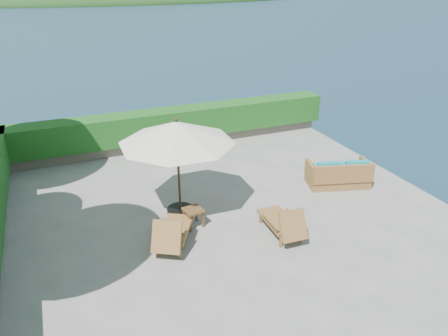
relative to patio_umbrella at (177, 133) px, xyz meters
name	(u,v)px	position (x,y,z in m)	size (l,w,h in m)	color
ground	(225,220)	(0.93, -0.86, -2.23)	(12.00, 12.00, 0.00)	gray
foundation	(225,269)	(0.93, -0.86, -3.78)	(12.00, 12.00, 3.00)	#4D483D
ocean	(225,310)	(0.93, -0.86, -5.23)	(600.00, 600.00, 0.00)	#152E42
planter_wall_far	(166,141)	(0.93, 4.74, -2.05)	(12.00, 0.60, 0.36)	#686053
hedge_far	(165,124)	(0.93, 4.74, -1.38)	(12.40, 0.90, 1.00)	#154A15
patio_umbrella	(177,133)	(0.00, 0.00, 0.00)	(3.88, 3.88, 2.64)	black
lounge_left	(172,232)	(-0.62, -1.44, -1.85)	(1.35, 1.70, 0.92)	brown
lounge_right	(283,222)	(1.97, -2.02, -1.86)	(0.74, 1.56, 0.89)	brown
side_table	(193,212)	(0.10, -0.79, -1.83)	(0.52, 0.52, 0.48)	brown
wicker_loveseat	(339,175)	(4.83, -0.28, -1.88)	(1.99, 1.38, 0.89)	brown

